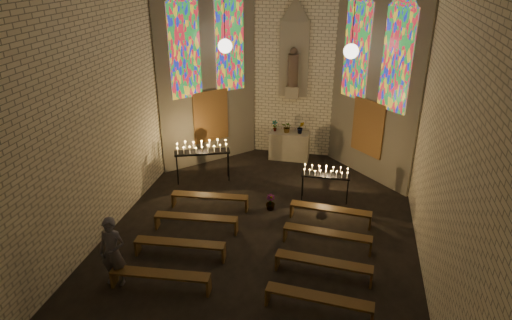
{
  "coord_description": "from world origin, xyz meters",
  "views": [
    {
      "loc": [
        2.03,
        -9.53,
        6.85
      ],
      "look_at": [
        -0.28,
        1.11,
        1.85
      ],
      "focal_mm": 32.0,
      "sensor_mm": 36.0,
      "label": 1
    }
  ],
  "objects_px": {
    "aisle_flower_pot": "(270,202)",
    "visitor": "(113,252)",
    "votive_stand_left": "(202,149)",
    "votive_stand_right": "(326,173)",
    "altar": "(289,146)"
  },
  "relations": [
    {
      "from": "aisle_flower_pot",
      "to": "votive_stand_right",
      "type": "distance_m",
      "value": 1.85
    },
    {
      "from": "altar",
      "to": "visitor",
      "type": "bearing_deg",
      "value": -110.32
    },
    {
      "from": "aisle_flower_pot",
      "to": "votive_stand_left",
      "type": "height_order",
      "value": "votive_stand_left"
    },
    {
      "from": "aisle_flower_pot",
      "to": "votive_stand_left",
      "type": "bearing_deg",
      "value": 151.29
    },
    {
      "from": "altar",
      "to": "votive_stand_right",
      "type": "bearing_deg",
      "value": -62.0
    },
    {
      "from": "votive_stand_left",
      "to": "visitor",
      "type": "distance_m",
      "value": 5.27
    },
    {
      "from": "votive_stand_left",
      "to": "visitor",
      "type": "xyz_separation_m",
      "value": [
        -0.33,
        -5.25,
        -0.27
      ]
    },
    {
      "from": "votive_stand_right",
      "to": "altar",
      "type": "bearing_deg",
      "value": 117.33
    },
    {
      "from": "votive_stand_left",
      "to": "votive_stand_right",
      "type": "bearing_deg",
      "value": -28.09
    },
    {
      "from": "aisle_flower_pot",
      "to": "votive_stand_left",
      "type": "relative_size",
      "value": 0.26
    },
    {
      "from": "altar",
      "to": "aisle_flower_pot",
      "type": "height_order",
      "value": "altar"
    },
    {
      "from": "aisle_flower_pot",
      "to": "altar",
      "type": "bearing_deg",
      "value": 90.03
    },
    {
      "from": "visitor",
      "to": "altar",
      "type": "bearing_deg",
      "value": 67.71
    },
    {
      "from": "votive_stand_right",
      "to": "aisle_flower_pot",
      "type": "bearing_deg",
      "value": -149.9
    },
    {
      "from": "aisle_flower_pot",
      "to": "visitor",
      "type": "distance_m",
      "value": 4.84
    }
  ]
}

